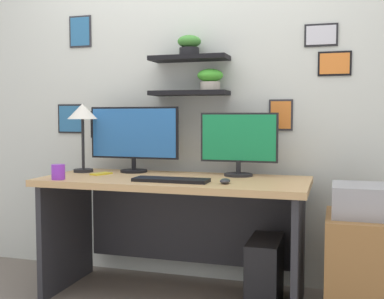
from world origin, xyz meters
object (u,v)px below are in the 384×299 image
Objects in this scene: cell_phone at (101,174)px; drawer_cabinet at (367,269)px; monitor_left at (134,136)px; computer_tower_right at (265,274)px; desk at (177,210)px; computer_mouse at (225,181)px; coffee_mug at (58,172)px; keyboard at (171,180)px; printer at (368,201)px; desk_lamp at (83,117)px; monitor_right at (239,142)px.

drawer_cabinet is at bearing 16.73° from cell_phone.
monitor_left is 1.50× the size of computer_tower_right.
computer_mouse is at bearing -30.53° from desk.
coffee_mug is at bearing -120.23° from monitor_left.
keyboard is at bearing -80.43° from desk.
keyboard is 1.09m from printer.
desk_lamp reaches higher than computer_tower_right.
computer_tower_right is at bearing 12.56° from coffee_mug.
monitor_left is 0.34m from cell_phone.
desk_lamp is 1.11× the size of computer_tower_right.
cell_phone is (-0.86, 0.19, -0.01)m from computer_mouse.
computer_tower_right is (-0.56, 0.02, -0.46)m from printer.
monitor_right is at bearing 89.51° from computer_mouse.
desk is 4.26× the size of printer.
desk is at bearing 174.77° from computer_tower_right.
computer_tower_right is (0.56, -0.05, -0.33)m from desk.
monitor_left reaches higher than coffee_mug.
computer_mouse is 1.00m from coffee_mug.
printer is at bearing -2.50° from computer_tower_right.
computer_mouse is at bearing -90.49° from monitor_right.
cell_phone is 1.56× the size of coffee_mug.
monitor_right is (0.36, 0.16, 0.42)m from desk.
keyboard is 0.68m from coffee_mug.
coffee_mug is at bearing -171.07° from keyboard.
drawer_cabinet is 0.38m from printer.
monitor_right is 1.19× the size of computer_tower_right.
drawer_cabinet is at bearing 0.00° from printer.
computer_tower_right is at bearing 17.08° from cell_phone.
monitor_left reaches higher than desk.
desk_lamp is (-1.04, -0.10, 0.16)m from monitor_right.
printer is (1.08, 0.14, -0.09)m from keyboard.
coffee_mug reaches higher than keyboard.
cell_phone is 0.24× the size of drawer_cabinet.
coffee_mug is at bearing -95.14° from cell_phone.
monitor_right is at bearing 49.37° from keyboard.
computer_tower_right is (1.07, -0.03, -0.55)m from cell_phone.
desk_lamp is (-0.33, -0.10, 0.13)m from monitor_left.
computer_tower_right is (0.92, -0.21, -0.79)m from monitor_left.
desk_lamp is at bearing -174.62° from monitor_right.
monitor_right is at bearing 25.78° from coffee_mug.
monitor_left reaches higher than printer.
coffee_mug is 0.22× the size of computer_tower_right.
coffee_mug is at bearing -154.22° from monitor_right.
desk reaches higher than computer_tower_right.
desk_lamp is at bearing 174.65° from desk.
monitor_right reaches higher than cell_phone.
printer reaches higher than desk.
coffee_mug is at bearing -167.44° from computer_tower_right.
monitor_right is 0.91m from cell_phone.
computer_tower_right is (0.20, -0.21, -0.76)m from monitor_right.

